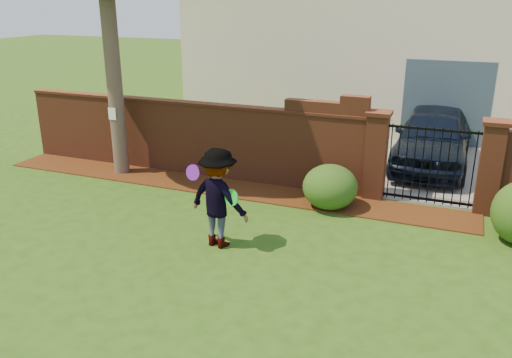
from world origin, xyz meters
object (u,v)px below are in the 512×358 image
at_px(man, 217,199).
at_px(frisbee_purple, 193,172).
at_px(frisbee_green, 231,198).
at_px(car, 432,140).

bearing_deg(man, frisbee_purple, 26.19).
bearing_deg(frisbee_purple, man, 14.94).
xyz_separation_m(frisbee_purple, frisbee_green, (0.70, -0.01, -0.34)).
bearing_deg(man, frisbee_green, 171.44).
xyz_separation_m(man, frisbee_green, (0.32, -0.12, 0.11)).
height_order(car, man, man).
height_order(frisbee_purple, frisbee_green, frisbee_purple).
bearing_deg(frisbee_green, frisbee_purple, 178.84).
bearing_deg(frisbee_green, man, 160.18).
xyz_separation_m(car, frisbee_green, (-2.72, -5.95, 0.23)).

